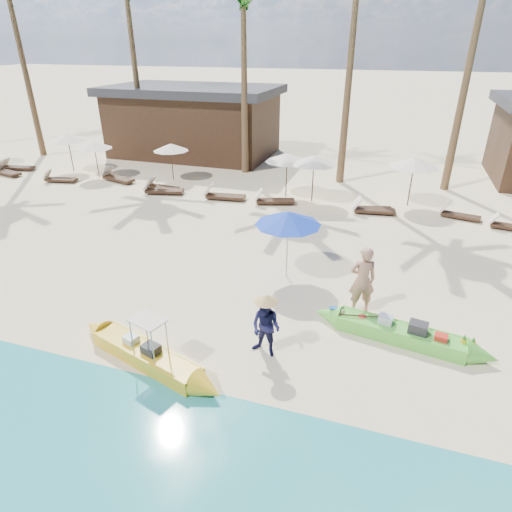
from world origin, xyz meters
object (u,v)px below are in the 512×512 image
(yellow_canoe, at_px, (146,355))
(tourist, at_px, (362,280))
(green_canoe, at_px, (400,333))
(blue_umbrella, at_px, (288,218))

(yellow_canoe, xyz_separation_m, tourist, (4.53, 3.74, 0.78))
(green_canoe, bearing_deg, blue_umbrella, 155.57)
(green_canoe, height_order, tourist, tourist)
(yellow_canoe, height_order, blue_umbrella, blue_umbrella)
(tourist, distance_m, blue_umbrella, 2.96)
(blue_umbrella, bearing_deg, tourist, -28.67)
(tourist, bearing_deg, yellow_canoe, 19.13)
(tourist, bearing_deg, blue_umbrella, -49.04)
(yellow_canoe, bearing_deg, tourist, 56.49)
(yellow_canoe, bearing_deg, green_canoe, 42.64)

